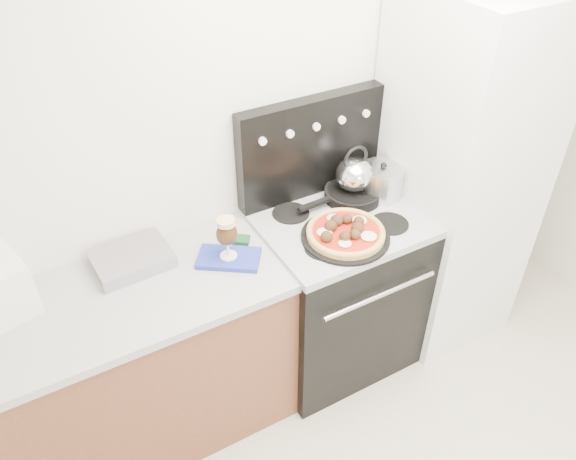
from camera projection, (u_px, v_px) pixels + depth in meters
room_shell at (476, 284)px, 1.81m from camera, size 3.52×3.01×2.52m
base_cabinet at (127, 374)px, 2.54m from camera, size 1.45×0.60×0.86m
countertop at (107, 304)px, 2.26m from camera, size 1.48×0.63×0.04m
stove_body at (334, 292)px, 2.94m from camera, size 0.76×0.65×0.88m
cooktop at (339, 222)px, 2.66m from camera, size 0.76×0.65×0.04m
backguard at (311, 147)px, 2.69m from camera, size 0.76×0.08×0.50m
fridge at (456, 177)px, 2.89m from camera, size 0.64×0.68×1.90m
foil_sheet at (132, 259)px, 2.40m from camera, size 0.33×0.25×0.06m
oven_mitt at (229, 258)px, 2.44m from camera, size 0.31×0.28×0.02m
beer_glass at (227, 238)px, 2.37m from camera, size 0.10×0.10×0.20m
pizza_pan at (345, 237)px, 2.53m from camera, size 0.41×0.41×0.01m
pizza at (346, 231)px, 2.51m from camera, size 0.41×0.41×0.05m
skillet at (353, 194)px, 2.77m from camera, size 0.29×0.29×0.05m
tea_kettle at (355, 172)px, 2.70m from camera, size 0.23×0.23×0.20m
stock_pot at (382, 182)px, 2.77m from camera, size 0.26×0.26×0.15m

